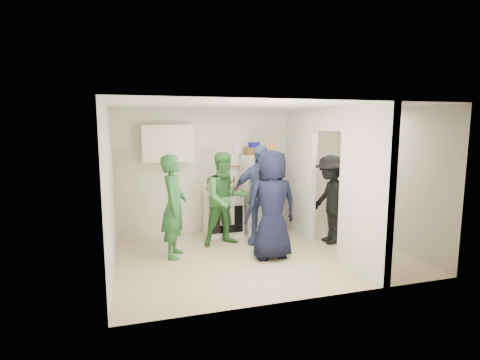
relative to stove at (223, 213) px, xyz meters
name	(u,v)px	position (x,y,z in m)	size (l,w,h in m)	color
floor	(262,255)	(0.34, -1.37, -0.44)	(4.80, 4.80, 0.00)	#C8B48D
wall_back	(235,171)	(0.34, 0.33, 0.81)	(4.80, 4.80, 0.00)	silver
wall_front	(310,203)	(0.34, -3.07, 0.81)	(4.80, 4.80, 0.00)	silver
wall_left	(110,190)	(-2.06, -1.37, 0.81)	(3.40, 3.40, 0.00)	silver
wall_right	(385,177)	(2.74, -1.37, 0.81)	(3.40, 3.40, 0.00)	silver
ceiling	(263,106)	(0.34, -1.37, 2.06)	(4.80, 4.80, 0.00)	white
partition_pier_back	(300,172)	(1.54, -0.27, 0.81)	(0.12, 1.20, 2.50)	silver
partition_pier_front	(365,190)	(1.54, -2.47, 0.81)	(0.12, 1.20, 2.50)	silver
partition_header	(329,119)	(1.54, -1.37, 1.86)	(0.12, 1.00, 0.40)	silver
stove	(223,213)	(0.00, 0.00, 0.00)	(0.74, 0.62, 0.89)	white
upper_cabinet	(167,143)	(-1.06, 0.15, 1.41)	(0.95, 0.34, 0.70)	silver
fridge	(259,194)	(0.76, -0.03, 0.36)	(0.66, 0.64, 1.60)	silver
wicker_basket	(254,151)	(0.66, 0.02, 1.23)	(0.35, 0.25, 0.15)	brown
blue_bowl	(254,145)	(0.66, 0.02, 1.36)	(0.24, 0.24, 0.11)	navy
yellow_cup_stack_top	(271,149)	(0.98, -0.13, 1.28)	(0.09, 0.09, 0.25)	#FFB115
wall_clock	(237,149)	(0.39, 0.31, 1.26)	(0.22, 0.22, 0.03)	white
spice_shelf	(235,166)	(0.34, 0.28, 0.91)	(0.35, 0.08, 0.03)	olive
nook_window	(379,155)	(2.72, -1.17, 1.21)	(0.03, 0.70, 0.80)	black
nook_window_frame	(378,155)	(2.71, -1.17, 1.21)	(0.04, 0.76, 0.86)	white
nook_valance	(378,136)	(2.68, -1.17, 1.56)	(0.04, 0.82, 0.18)	white
yellow_cup_stack_stove	(219,187)	(-0.12, -0.22, 0.57)	(0.09, 0.09, 0.25)	#EAFF15
red_cup	(236,189)	(0.22, -0.20, 0.50)	(0.09, 0.09, 0.12)	red
person_green_left	(174,206)	(-1.08, -1.01, 0.42)	(0.63, 0.41, 1.73)	#296730
person_green_center	(225,199)	(-0.10, -0.62, 0.41)	(0.83, 0.65, 1.72)	#3A7C36
person_denim	(260,195)	(0.52, -0.73, 0.47)	(1.08, 0.45, 1.84)	#3C5083
person_navy	(272,205)	(0.44, -1.54, 0.46)	(0.88, 0.57, 1.81)	black
person_nook	(330,199)	(1.79, -1.08, 0.38)	(1.07, 0.62, 1.66)	black
bottle_a	(208,184)	(-0.27, 0.13, 0.58)	(0.06, 0.06, 0.28)	brown
bottle_b	(214,185)	(-0.19, -0.07, 0.59)	(0.06, 0.06, 0.30)	#164218
bottle_c	(216,183)	(-0.09, 0.17, 0.59)	(0.07, 0.07, 0.30)	silver
bottle_d	(224,184)	(0.01, -0.06, 0.59)	(0.07, 0.07, 0.30)	#612111
bottle_e	(225,182)	(0.09, 0.19, 0.60)	(0.06, 0.06, 0.31)	gray
bottle_f	(230,184)	(0.16, 0.03, 0.58)	(0.06, 0.06, 0.27)	black
bottle_g	(234,183)	(0.27, 0.15, 0.58)	(0.06, 0.06, 0.27)	olive
bottle_h	(210,186)	(-0.29, -0.14, 0.59)	(0.08, 0.08, 0.30)	#A9AEB5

